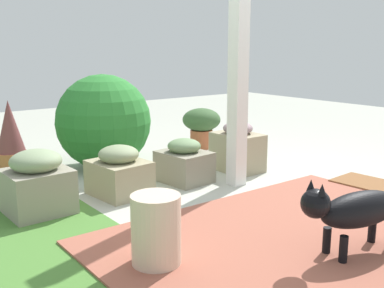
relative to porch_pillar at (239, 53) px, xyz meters
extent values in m
plane|color=#AEB0A2|center=(-0.19, 0.24, -1.11)|extent=(12.00, 12.00, 0.00)
cube|color=#A25946|center=(-1.14, 0.49, -1.10)|extent=(1.80, 2.40, 0.02)
cube|color=white|center=(0.00, 0.00, 0.00)|extent=(0.12, 0.12, 2.22)
cube|color=tan|center=(0.33, -0.32, -0.93)|extent=(0.46, 0.33, 0.36)
ellipsoid|color=gray|center=(0.33, -0.32, -0.70)|extent=(0.28, 0.28, 0.13)
cube|color=gray|center=(0.34, 0.30, -0.98)|extent=(0.47, 0.40, 0.27)
ellipsoid|color=#678358|center=(0.34, 0.30, -0.79)|extent=(0.29, 0.29, 0.13)
cube|color=tan|center=(0.36, 0.93, -0.97)|extent=(0.49, 0.43, 0.28)
ellipsoid|color=gray|center=(0.36, 0.93, -0.78)|extent=(0.32, 0.32, 0.14)
cube|color=gray|center=(0.34, 1.59, -0.95)|extent=(0.42, 0.44, 0.32)
ellipsoid|color=gray|center=(0.34, 1.59, -0.73)|extent=(0.36, 0.36, 0.16)
sphere|color=#29762D|center=(1.20, 0.64, -0.65)|extent=(0.91, 0.91, 0.91)
cylinder|color=#AF5836|center=(1.33, -0.67, -1.00)|extent=(0.26, 0.26, 0.21)
ellipsoid|color=#37582F|center=(1.33, -0.67, -0.78)|extent=(0.44, 0.44, 0.26)
cylinder|color=#C56A41|center=(1.52, 1.42, -1.01)|extent=(0.29, 0.29, 0.21)
cone|color=brown|center=(1.52, 1.42, -0.66)|extent=(0.26, 0.26, 0.48)
ellipsoid|color=black|center=(-1.43, 0.37, -0.84)|extent=(0.30, 0.59, 0.21)
sphere|color=black|center=(-1.36, 0.70, -0.75)|extent=(0.16, 0.16, 0.16)
cone|color=black|center=(-1.40, 0.70, -0.67)|extent=(0.05, 0.05, 0.07)
cone|color=black|center=(-1.32, 0.69, -0.67)|extent=(0.05, 0.05, 0.07)
cylinder|color=black|center=(-1.46, 0.56, -1.03)|extent=(0.05, 0.05, 0.17)
cylinder|color=black|center=(-1.33, 0.53, -1.03)|extent=(0.05, 0.05, 0.17)
cylinder|color=black|center=(-1.40, 0.19, -1.03)|extent=(0.05, 0.05, 0.17)
cylinder|color=beige|center=(-0.85, 1.36, -0.91)|extent=(0.27, 0.27, 0.40)
cube|color=brown|center=(-0.74, -0.88, -1.09)|extent=(0.63, 0.43, 0.03)
camera|label=1|loc=(-2.80, 2.62, 0.06)|focal=43.17mm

